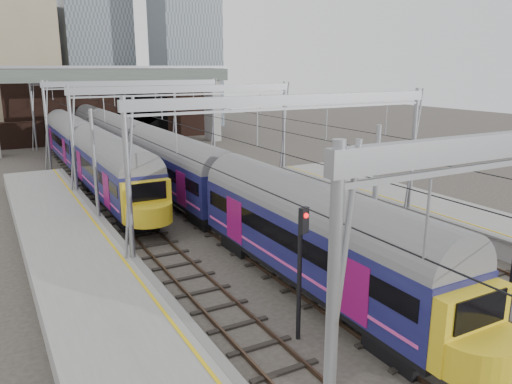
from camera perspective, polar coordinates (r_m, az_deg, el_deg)
ground at (r=20.38m, az=16.59°, el=-13.17°), size 160.00×160.00×0.00m
platform_left at (r=17.52m, az=-15.35°, el=-15.80°), size 4.32×55.00×1.12m
tracks at (r=31.83m, az=-2.80°, el=-2.55°), size 14.40×80.00×0.22m
overhead_line at (r=36.53m, az=-7.47°, el=9.97°), size 16.80×80.00×8.00m
retaining_wall at (r=66.21m, az=-16.09°, el=9.42°), size 28.00×2.75×9.00m
overbridge at (r=59.97m, az=-16.30°, el=11.79°), size 28.00×3.00×9.25m
city_skyline at (r=84.83m, az=-18.79°, el=18.80°), size 37.50×27.50×60.00m
train_main at (r=41.67m, az=-12.70°, el=4.54°), size 2.74×63.32×4.73m
train_second at (r=42.44m, az=-18.56°, el=4.34°), size 2.77×32.00×4.77m
signal_near_left at (r=16.69m, az=5.15°, el=-7.48°), size 0.38×0.46×4.77m
equip_cover_a at (r=19.88m, az=26.74°, el=-14.72°), size 1.16×1.00×0.11m
equip_cover_b at (r=23.91m, az=4.79°, el=-8.30°), size 0.80×0.60×0.09m
equip_cover_c at (r=28.22m, az=16.28°, el=-5.27°), size 0.88×0.65×0.10m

